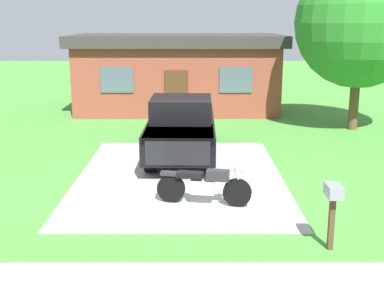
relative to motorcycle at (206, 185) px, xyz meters
The scene contains 7 objects.
ground_plane 2.30m from the motorcycle, 105.94° to the left, with size 80.00×80.00×0.00m, color #4D973B.
driveway_pad 2.30m from the motorcycle, 105.94° to the left, with size 5.55×7.72×0.01m, color #B2B2B2.
motorcycle is the anchor object (origin of this frame).
pickup_truck 4.51m from the motorcycle, 97.83° to the left, with size 2.10×5.66×1.90m.
mailbox 3.34m from the motorcycle, 46.01° to the right, with size 0.26×0.48×1.26m.
shade_tree 10.85m from the motorcycle, 54.21° to the left, with size 4.86×4.86×6.49m.
neighbor_house 12.98m from the motorcycle, 94.23° to the left, with size 9.60×5.60×3.50m.
Camera 1 is at (0.33, -13.29, 4.18)m, focal length 47.45 mm.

